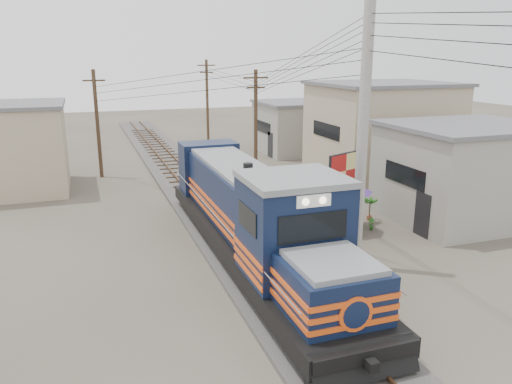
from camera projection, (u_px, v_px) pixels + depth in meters
name	position (u px, v px, depth m)	size (l,w,h in m)	color
ground	(265.00, 274.00, 18.51)	(120.00, 120.00, 0.00)	#473F35
ballast	(203.00, 201.00, 27.60)	(3.60, 70.00, 0.16)	#595651
track	(203.00, 197.00, 27.55)	(1.15, 70.00, 0.12)	#51331E
locomotive	(253.00, 217.00, 19.30)	(3.10, 16.87, 4.18)	black
utility_pole_main	(363.00, 137.00, 17.85)	(0.40, 0.40, 10.00)	#9E9B93
wooden_pole_mid	(256.00, 123.00, 31.72)	(1.60, 0.24, 7.00)	#4C3826
wooden_pole_far	(207.00, 101.00, 44.49)	(1.60, 0.24, 7.50)	#4C3826
wooden_pole_left	(97.00, 122.00, 32.34)	(1.60, 0.24, 7.00)	#4C3826
power_lines	(203.00, 61.00, 24.20)	(9.65, 19.00, 3.30)	black
shophouse_front	(465.00, 172.00, 24.28)	(7.35, 6.30, 4.70)	gray
shophouse_mid	(381.00, 130.00, 32.59)	(8.40, 7.35, 6.20)	tan
shophouse_back	(298.00, 127.00, 41.48)	(6.30, 6.30, 4.20)	gray
shophouse_left	(11.00, 148.00, 29.21)	(6.30, 6.30, 5.20)	tan
billboard	(345.00, 172.00, 23.01)	(2.15, 1.05, 3.56)	#99999E
market_umbrella	(349.00, 186.00, 22.52)	(2.90, 2.90, 2.42)	black
vendor	(341.00, 208.00, 23.88)	(0.58, 0.38, 1.60)	black
plant_nursery	(339.00, 220.00, 23.05)	(3.20, 1.93, 1.12)	#235D1A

